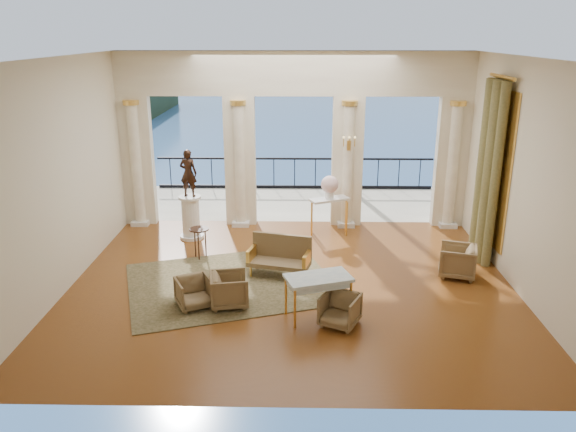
{
  "coord_description": "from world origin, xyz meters",
  "views": [
    {
      "loc": [
        0.14,
        -10.53,
        4.95
      ],
      "look_at": [
        -0.08,
        0.6,
        1.28
      ],
      "focal_mm": 35.0,
      "sensor_mm": 36.0,
      "label": 1
    }
  ],
  "objects_px": {
    "pedestal": "(191,218)",
    "side_table": "(199,233)",
    "settee": "(280,256)",
    "game_table": "(318,281)",
    "armchair_c": "(458,260)",
    "armchair_d": "(229,288)",
    "statue": "(188,173)",
    "armchair_b": "(340,309)",
    "armchair_a": "(194,291)",
    "console_table": "(329,204)"
  },
  "relations": [
    {
      "from": "armchair_d",
      "to": "side_table",
      "type": "relative_size",
      "value": 0.99
    },
    {
      "from": "armchair_c",
      "to": "console_table",
      "type": "height_order",
      "value": "console_table"
    },
    {
      "from": "statue",
      "to": "side_table",
      "type": "relative_size",
      "value": 1.63
    },
    {
      "from": "settee",
      "to": "armchair_a",
      "type": "bearing_deg",
      "value": -121.79
    },
    {
      "from": "settee",
      "to": "game_table",
      "type": "distance_m",
      "value": 2.02
    },
    {
      "from": "game_table",
      "to": "armchair_b",
      "type": "bearing_deg",
      "value": -57.79
    },
    {
      "from": "armchair_a",
      "to": "settee",
      "type": "relative_size",
      "value": 0.46
    },
    {
      "from": "statue",
      "to": "console_table",
      "type": "xyz_separation_m",
      "value": [
        3.46,
        0.38,
        -0.89
      ]
    },
    {
      "from": "armchair_c",
      "to": "statue",
      "type": "xyz_separation_m",
      "value": [
        -6.05,
        2.19,
        1.3
      ]
    },
    {
      "from": "armchair_a",
      "to": "statue",
      "type": "height_order",
      "value": "statue"
    },
    {
      "from": "armchair_c",
      "to": "side_table",
      "type": "xyz_separation_m",
      "value": [
        -5.61,
        0.87,
        0.24
      ]
    },
    {
      "from": "armchair_c",
      "to": "armchair_a",
      "type": "bearing_deg",
      "value": -57.99
    },
    {
      "from": "armchair_c",
      "to": "side_table",
      "type": "height_order",
      "value": "armchair_c"
    },
    {
      "from": "statue",
      "to": "armchair_b",
      "type": "bearing_deg",
      "value": 138.13
    },
    {
      "from": "armchair_b",
      "to": "statue",
      "type": "relative_size",
      "value": 0.55
    },
    {
      "from": "pedestal",
      "to": "side_table",
      "type": "bearing_deg",
      "value": -71.61
    },
    {
      "from": "armchair_a",
      "to": "side_table",
      "type": "bearing_deg",
      "value": 70.8
    },
    {
      "from": "armchair_b",
      "to": "game_table",
      "type": "relative_size",
      "value": 0.49
    },
    {
      "from": "armchair_d",
      "to": "console_table",
      "type": "distance_m",
      "value": 4.54
    },
    {
      "from": "pedestal",
      "to": "armchair_a",
      "type": "bearing_deg",
      "value": -78.78
    },
    {
      "from": "side_table",
      "to": "settee",
      "type": "bearing_deg",
      "value": -25.04
    },
    {
      "from": "settee",
      "to": "armchair_b",
      "type": "bearing_deg",
      "value": -48.19
    },
    {
      "from": "settee",
      "to": "statue",
      "type": "xyz_separation_m",
      "value": [
        -2.3,
        2.19,
        1.25
      ]
    },
    {
      "from": "settee",
      "to": "game_table",
      "type": "height_order",
      "value": "settee"
    },
    {
      "from": "armchair_b",
      "to": "armchair_c",
      "type": "distance_m",
      "value": 3.39
    },
    {
      "from": "pedestal",
      "to": "armchair_c",
      "type": "bearing_deg",
      "value": -19.93
    },
    {
      "from": "armchair_a",
      "to": "statue",
      "type": "xyz_separation_m",
      "value": [
        -0.73,
        3.69,
        1.36
      ]
    },
    {
      "from": "armchair_b",
      "to": "statue",
      "type": "height_order",
      "value": "statue"
    },
    {
      "from": "armchair_c",
      "to": "armchair_d",
      "type": "xyz_separation_m",
      "value": [
        -4.66,
        -1.44,
        -0.02
      ]
    },
    {
      "from": "armchair_d",
      "to": "settee",
      "type": "height_order",
      "value": "settee"
    },
    {
      "from": "armchair_b",
      "to": "pedestal",
      "type": "distance_m",
      "value": 5.53
    },
    {
      "from": "armchair_a",
      "to": "armchair_c",
      "type": "xyz_separation_m",
      "value": [
        5.31,
        1.5,
        0.06
      ]
    },
    {
      "from": "armchair_d",
      "to": "console_table",
      "type": "height_order",
      "value": "console_table"
    },
    {
      "from": "armchair_d",
      "to": "pedestal",
      "type": "distance_m",
      "value": 3.89
    },
    {
      "from": "side_table",
      "to": "console_table",
      "type": "bearing_deg",
      "value": 29.34
    },
    {
      "from": "settee",
      "to": "statue",
      "type": "relative_size",
      "value": 1.19
    },
    {
      "from": "console_table",
      "to": "pedestal",
      "type": "bearing_deg",
      "value": 162.0
    },
    {
      "from": "armchair_c",
      "to": "pedestal",
      "type": "relative_size",
      "value": 0.68
    },
    {
      "from": "pedestal",
      "to": "side_table",
      "type": "distance_m",
      "value": 1.39
    },
    {
      "from": "statue",
      "to": "console_table",
      "type": "height_order",
      "value": "statue"
    },
    {
      "from": "console_table",
      "to": "armchair_a",
      "type": "bearing_deg",
      "value": -148.09
    },
    {
      "from": "armchair_d",
      "to": "game_table",
      "type": "xyz_separation_m",
      "value": [
        1.66,
        -0.41,
        0.36
      ]
    },
    {
      "from": "armchair_c",
      "to": "pedestal",
      "type": "xyz_separation_m",
      "value": [
        -6.05,
        2.19,
        0.15
      ]
    },
    {
      "from": "settee",
      "to": "pedestal",
      "type": "distance_m",
      "value": 3.17
    },
    {
      "from": "game_table",
      "to": "side_table",
      "type": "bearing_deg",
      "value": 115.01
    },
    {
      "from": "pedestal",
      "to": "console_table",
      "type": "bearing_deg",
      "value": 6.3
    },
    {
      "from": "armchair_d",
      "to": "settee",
      "type": "xyz_separation_m",
      "value": [
        0.91,
        1.45,
        0.07
      ]
    },
    {
      "from": "armchair_b",
      "to": "console_table",
      "type": "xyz_separation_m",
      "value": [
        0.04,
        4.72,
        0.46
      ]
    },
    {
      "from": "armchair_d",
      "to": "statue",
      "type": "height_order",
      "value": "statue"
    },
    {
      "from": "armchair_b",
      "to": "settee",
      "type": "xyz_separation_m",
      "value": [
        -1.12,
        2.16,
        0.11
      ]
    }
  ]
}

